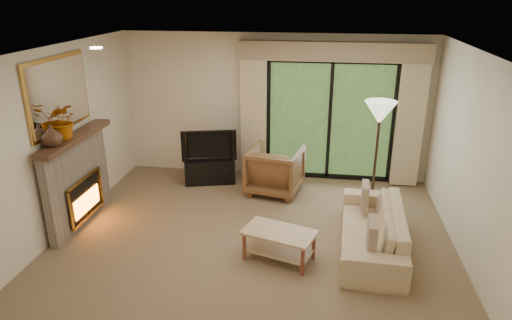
# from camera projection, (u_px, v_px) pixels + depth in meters

# --- Properties ---
(floor) EXTENTS (5.50, 5.50, 0.00)m
(floor) POSITION_uv_depth(u_px,v_px,m) (253.00, 241.00, 6.36)
(floor) COLOR #7E6549
(floor) RESTS_ON ground
(ceiling) EXTENTS (5.50, 5.50, 0.00)m
(ceiling) POSITION_uv_depth(u_px,v_px,m) (252.00, 51.00, 5.44)
(ceiling) COLOR silver
(ceiling) RESTS_ON ground
(wall_back) EXTENTS (5.00, 0.00, 5.00)m
(wall_back) POSITION_uv_depth(u_px,v_px,m) (274.00, 107.00, 8.21)
(wall_back) COLOR beige
(wall_back) RESTS_ON ground
(wall_front) EXTENTS (5.00, 0.00, 5.00)m
(wall_front) POSITION_uv_depth(u_px,v_px,m) (203.00, 260.00, 3.59)
(wall_front) COLOR beige
(wall_front) RESTS_ON ground
(wall_left) EXTENTS (0.00, 5.00, 5.00)m
(wall_left) POSITION_uv_depth(u_px,v_px,m) (56.00, 144.00, 6.29)
(wall_left) COLOR beige
(wall_left) RESTS_ON ground
(wall_right) EXTENTS (0.00, 5.00, 5.00)m
(wall_right) POSITION_uv_depth(u_px,v_px,m) (477.00, 165.00, 5.52)
(wall_right) COLOR beige
(wall_right) RESTS_ON ground
(fireplace) EXTENTS (0.24, 1.70, 1.37)m
(fireplace) POSITION_uv_depth(u_px,v_px,m) (78.00, 179.00, 6.67)
(fireplace) COLOR slate
(fireplace) RESTS_ON floor
(mirror) EXTENTS (0.07, 1.45, 1.02)m
(mirror) POSITION_uv_depth(u_px,v_px,m) (59.00, 94.00, 6.24)
(mirror) COLOR gold
(mirror) RESTS_ON wall_left
(sliding_door) EXTENTS (2.26, 0.10, 2.16)m
(sliding_door) POSITION_uv_depth(u_px,v_px,m) (330.00, 121.00, 8.10)
(sliding_door) COLOR black
(sliding_door) RESTS_ON floor
(curtain_left) EXTENTS (0.45, 0.18, 2.35)m
(curtain_left) POSITION_uv_depth(u_px,v_px,m) (254.00, 114.00, 8.15)
(curtain_left) COLOR #C8B28E
(curtain_left) RESTS_ON floor
(curtain_right) EXTENTS (0.45, 0.18, 2.35)m
(curtain_right) POSITION_uv_depth(u_px,v_px,m) (410.00, 120.00, 7.77)
(curtain_right) COLOR #C8B28E
(curtain_right) RESTS_ON floor
(cornice) EXTENTS (3.20, 0.24, 0.32)m
(cornice) POSITION_uv_depth(u_px,v_px,m) (334.00, 51.00, 7.58)
(cornice) COLOR #9B8263
(cornice) RESTS_ON wall_back
(media_console) EXTENTS (0.96, 0.62, 0.44)m
(media_console) POSITION_uv_depth(u_px,v_px,m) (210.00, 170.00, 8.24)
(media_console) COLOR black
(media_console) RESTS_ON floor
(tv) EXTENTS (0.97, 0.37, 0.56)m
(tv) POSITION_uv_depth(u_px,v_px,m) (209.00, 144.00, 8.06)
(tv) COLOR black
(tv) RESTS_ON media_console
(armchair) EXTENTS (1.00, 1.02, 0.80)m
(armchair) POSITION_uv_depth(u_px,v_px,m) (275.00, 170.00, 7.77)
(armchair) COLOR brown
(armchair) RESTS_ON floor
(sofa) EXTENTS (0.89, 2.07, 0.59)m
(sofa) POSITION_uv_depth(u_px,v_px,m) (372.00, 228.00, 6.10)
(sofa) COLOR tan
(sofa) RESTS_ON floor
(pillow_near) EXTENTS (0.13, 0.41, 0.40)m
(pillow_near) POSITION_uv_depth(u_px,v_px,m) (372.00, 236.00, 5.49)
(pillow_near) COLOR brown
(pillow_near) RESTS_ON sofa
(pillow_far) EXTENTS (0.11, 0.37, 0.37)m
(pillow_far) POSITION_uv_depth(u_px,v_px,m) (365.00, 196.00, 6.57)
(pillow_far) COLOR brown
(pillow_far) RESTS_ON sofa
(coffee_table) EXTENTS (1.01, 0.75, 0.41)m
(coffee_table) POSITION_uv_depth(u_px,v_px,m) (279.00, 245.00, 5.88)
(coffee_table) COLOR tan
(coffee_table) RESTS_ON floor
(floor_lamp) EXTENTS (0.59, 0.59, 1.76)m
(floor_lamp) POSITION_uv_depth(u_px,v_px,m) (376.00, 158.00, 6.95)
(floor_lamp) COLOR #FFF7CF
(floor_lamp) RESTS_ON floor
(vase) EXTENTS (0.33, 0.33, 0.28)m
(vase) POSITION_uv_depth(u_px,v_px,m) (52.00, 135.00, 5.94)
(vase) COLOR #482E1F
(vase) RESTS_ON fireplace
(branches) EXTENTS (0.53, 0.48, 0.51)m
(branches) POSITION_uv_depth(u_px,v_px,m) (63.00, 121.00, 6.18)
(branches) COLOR #A85107
(branches) RESTS_ON fireplace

